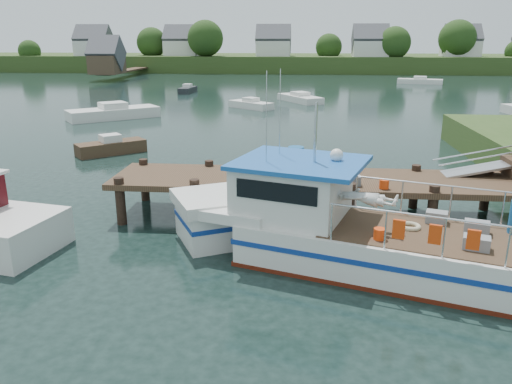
# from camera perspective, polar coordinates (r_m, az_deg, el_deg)

# --- Properties ---
(ground_plane) EXTENTS (160.00, 160.00, 0.00)m
(ground_plane) POSITION_cam_1_polar(r_m,az_deg,el_deg) (17.44, 3.73, -2.72)
(ground_plane) COLOR black
(far_shore) EXTENTS (140.00, 42.55, 9.22)m
(far_shore) POSITION_cam_1_polar(r_m,az_deg,el_deg) (98.85, 5.18, 14.85)
(far_shore) COLOR #32481D
(far_shore) RESTS_ON ground
(dock) EXTENTS (16.60, 3.00, 4.78)m
(dock) POSITION_cam_1_polar(r_m,az_deg,el_deg) (17.91, 25.23, 3.65)
(dock) COLOR #443020
(dock) RESTS_ON ground
(lobster_boat) EXTENTS (10.56, 5.75, 5.15)m
(lobster_boat) POSITION_cam_1_polar(r_m,az_deg,el_deg) (13.86, 9.31, -4.16)
(lobster_boat) COLOR silver
(lobster_boat) RESTS_ON ground
(moored_rowboat) EXTENTS (3.51, 3.25, 1.04)m
(moored_rowboat) POSITION_cam_1_polar(r_m,az_deg,el_deg) (27.86, -16.24, 5.00)
(moored_rowboat) COLOR #443020
(moored_rowboat) RESTS_ON ground
(moored_far) EXTENTS (6.21, 3.53, 1.00)m
(moored_far) POSITION_cam_1_polar(r_m,az_deg,el_deg) (73.41, 18.23, 11.97)
(moored_far) COLOR silver
(moored_far) RESTS_ON ground
(moored_a) EXTENTS (6.76, 6.03, 1.25)m
(moored_a) POSITION_cam_1_polar(r_m,az_deg,el_deg) (40.38, -15.97, 8.72)
(moored_a) COLOR silver
(moored_a) RESTS_ON ground
(moored_b) EXTENTS (4.26, 3.88, 0.95)m
(moored_b) POSITION_cam_1_polar(r_m,az_deg,el_deg) (44.68, -0.59, 9.98)
(moored_b) COLOR silver
(moored_b) RESTS_ON ground
(moored_d) EXTENTS (4.63, 5.89, 0.97)m
(moored_d) POSITION_cam_1_polar(r_m,az_deg,el_deg) (49.61, 5.05, 10.64)
(moored_d) COLOR silver
(moored_d) RESTS_ON ground
(moored_e) EXTENTS (1.53, 3.75, 1.01)m
(moored_e) POSITION_cam_1_polar(r_m,az_deg,el_deg) (58.33, -7.82, 11.53)
(moored_e) COLOR black
(moored_e) RESTS_ON ground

